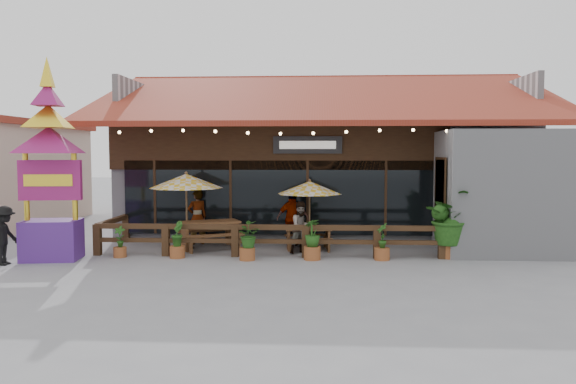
# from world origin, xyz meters

# --- Properties ---
(ground) EXTENTS (100.00, 100.00, 0.00)m
(ground) POSITION_xyz_m (0.00, 0.00, 0.00)
(ground) COLOR gray
(ground) RESTS_ON ground
(restaurant_building) EXTENTS (15.50, 14.73, 6.09)m
(restaurant_building) POSITION_xyz_m (0.26, 6.61, 2.21)
(restaurant_building) COLOR #B7B7BC
(restaurant_building) RESTS_ON ground
(patio_railing) EXTENTS (10.00, 2.60, 0.92)m
(patio_railing) POSITION_xyz_m (-2.25, -0.27, 0.61)
(patio_railing) COLOR #462C19
(patio_railing) RESTS_ON ground
(umbrella_left) EXTENTS (2.63, 2.63, 2.39)m
(umbrella_left) POSITION_xyz_m (-4.17, 0.66, 2.08)
(umbrella_left) COLOR brown
(umbrella_left) RESTS_ON ground
(umbrella_right) EXTENTS (2.39, 2.39, 2.15)m
(umbrella_right) POSITION_xyz_m (-0.42, 0.96, 1.88)
(umbrella_right) COLOR brown
(umbrella_right) RESTS_ON ground
(picnic_table_left) EXTENTS (2.26, 2.14, 0.85)m
(picnic_table_left) POSITION_xyz_m (-3.48, 0.79, 0.58)
(picnic_table_left) COLOR brown
(picnic_table_left) RESTS_ON ground
(picnic_table_right) EXTENTS (1.51, 1.34, 0.66)m
(picnic_table_right) POSITION_xyz_m (-0.45, 0.77, 0.45)
(picnic_table_right) COLOR brown
(picnic_table_right) RESTS_ON ground
(thai_sign_tower) EXTENTS (2.50, 2.50, 5.97)m
(thai_sign_tower) POSITION_xyz_m (-7.48, -1.23, 3.15)
(thai_sign_tower) COLOR #4F2280
(thai_sign_tower) RESTS_ON ground
(tropical_plant) EXTENTS (1.84, 1.78, 1.94)m
(tropical_plant) POSITION_xyz_m (3.52, -0.38, 1.11)
(tropical_plant) COLOR brown
(tropical_plant) RESTS_ON ground
(diner_a) EXTENTS (0.77, 0.70, 1.76)m
(diner_a) POSITION_xyz_m (-4.05, 1.59, 0.88)
(diner_a) COLOR #342010
(diner_a) RESTS_ON ground
(diner_b) EXTENTS (0.94, 0.88, 1.53)m
(diner_b) POSITION_xyz_m (-0.63, 0.09, 0.77)
(diner_b) COLOR #342010
(diner_b) RESTS_ON ground
(diner_c) EXTENTS (1.04, 0.48, 1.74)m
(diner_c) POSITION_xyz_m (-0.96, 1.50, 0.87)
(diner_c) COLOR #342010
(diner_c) RESTS_ON ground
(pedestrian) EXTENTS (0.59, 1.02, 1.56)m
(pedestrian) POSITION_xyz_m (-8.38, -2.01, 0.78)
(pedestrian) COLOR black
(pedestrian) RESTS_ON ground
(planter_a) EXTENTS (0.36, 0.36, 0.89)m
(planter_a) POSITION_xyz_m (-5.74, -0.79, 0.37)
(planter_a) COLOR brown
(planter_a) RESTS_ON ground
(planter_b) EXTENTS (0.42, 0.45, 1.04)m
(planter_b) POSITION_xyz_m (-4.10, -0.80, 0.47)
(planter_b) COLOR brown
(planter_b) RESTS_ON ground
(planter_c) EXTENTS (0.85, 0.85, 1.06)m
(planter_c) POSITION_xyz_m (-2.09, -1.01, 0.60)
(planter_c) COLOR brown
(planter_c) RESTS_ON ground
(planter_d) EXTENTS (0.59, 0.59, 1.13)m
(planter_d) POSITION_xyz_m (-0.31, -0.85, 0.54)
(planter_d) COLOR brown
(planter_d) RESTS_ON ground
(planter_e) EXTENTS (0.42, 0.42, 1.03)m
(planter_e) POSITION_xyz_m (1.61, -0.78, 0.43)
(planter_e) COLOR brown
(planter_e) RESTS_ON ground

